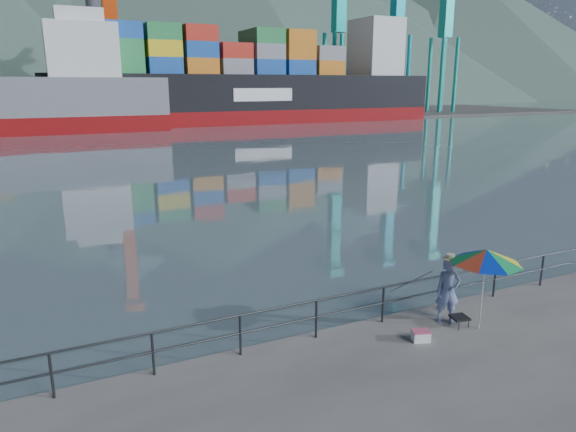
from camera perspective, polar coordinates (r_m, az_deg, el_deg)
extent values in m
cube|color=slate|center=(138.86, -22.90, 10.81)|extent=(500.00, 280.00, 0.00)
cube|color=#514F4C|center=(103.09, -16.18, 10.48)|extent=(200.00, 40.00, 0.40)
cylinder|color=#2D3033|center=(13.25, 7.04, -8.54)|extent=(22.00, 0.05, 0.05)
cylinder|color=#2D3033|center=(13.43, 6.98, -10.30)|extent=(22.00, 0.05, 0.05)
cube|color=#2D3033|center=(13.45, 6.97, -10.50)|extent=(22.00, 0.06, 1.00)
cone|color=#385147|center=(215.47, -24.94, 20.63)|extent=(282.88, 282.88, 68.00)
cone|color=#385147|center=(263.17, 6.57, 19.79)|extent=(257.92, 257.92, 62.00)
cone|color=#385147|center=(309.45, 17.83, 19.16)|extent=(291.20, 291.20, 70.00)
cube|color=#267F3F|center=(102.04, -16.14, 11.18)|extent=(6.00, 2.40, 2.60)
cube|color=#194CA5|center=(103.21, -12.60, 12.88)|extent=(6.00, 2.40, 7.80)
cube|color=#267F3F|center=(104.85, -9.05, 13.06)|extent=(6.00, 2.40, 7.80)
cube|color=gray|center=(106.91, -5.60, 12.49)|extent=(6.00, 2.40, 5.20)
cube|color=#267F3F|center=(109.27, -2.31, 12.59)|extent=(6.00, 2.40, 5.20)
cube|color=#267F3F|center=(111.93, 0.83, 13.31)|extent=(6.00, 2.40, 7.80)
cube|color=yellow|center=(114.97, 3.81, 12.66)|extent=(6.00, 2.40, 5.20)
cube|color=red|center=(118.29, 6.62, 12.02)|extent=(6.00, 2.40, 2.60)
cube|color=red|center=(121.76, 9.33, 13.22)|extent=(6.00, 2.40, 7.80)
cube|color=yellow|center=(104.95, -16.47, 11.95)|extent=(6.00, 2.40, 5.20)
cube|color=gray|center=(106.13, -12.97, 12.89)|extent=(6.00, 2.40, 7.80)
cube|color=orange|center=(107.82, -9.45, 11.69)|extent=(6.00, 2.40, 2.60)
cube|color=gray|center=(109.78, -6.12, 11.85)|extent=(6.00, 2.40, 2.60)
cube|color=gray|center=(112.01, -2.93, 13.29)|extent=(6.00, 2.40, 7.80)
cube|color=gray|center=(114.67, 0.15, 12.69)|extent=(6.00, 2.40, 5.20)
cube|color=orange|center=(117.60, 3.09, 12.71)|extent=(6.00, 2.40, 5.20)
imported|color=#1B3A97|center=(14.26, 17.34, -7.96)|extent=(0.75, 0.64, 1.74)
cylinder|color=white|center=(14.08, 20.78, -8.03)|extent=(0.04, 0.04, 1.98)
cone|color=#062CBD|center=(13.75, 21.15, -4.20)|extent=(2.07, 2.07, 0.37)
cube|color=black|center=(14.35, 18.53, -10.63)|extent=(0.49, 0.49, 0.06)
cube|color=#2D3033|center=(14.41, 18.49, -11.13)|extent=(0.35, 0.35, 0.22)
cube|color=white|center=(13.38, 14.54, -12.82)|extent=(0.49, 0.40, 0.24)
cylinder|color=black|center=(14.87, 13.20, -10.38)|extent=(0.08, 1.78, 1.25)
cube|color=silver|center=(78.20, -21.99, 16.65)|extent=(9.00, 8.43, 7.00)
cube|color=maroon|center=(89.01, -4.09, 10.95)|extent=(64.99, 10.83, 2.50)
cube|color=black|center=(88.86, -4.14, 13.56)|extent=(64.99, 10.83, 5.60)
cube|color=silver|center=(100.66, 9.68, 17.94)|extent=(7.00, 8.67, 10.00)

